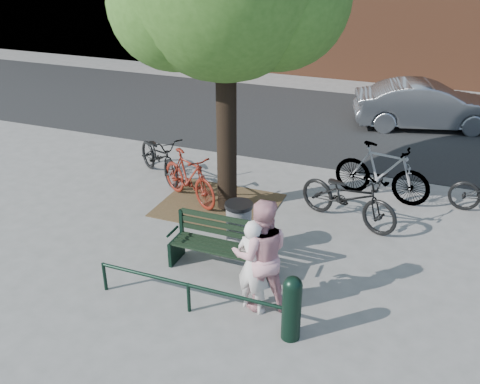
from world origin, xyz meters
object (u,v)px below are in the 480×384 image
at_px(litter_bin, 239,229).
at_px(person_left, 254,266).
at_px(bicycle_c, 348,197).
at_px(parked_car, 427,105).
at_px(person_right, 261,255).
at_px(park_bench, 222,244).
at_px(bollard, 292,306).

bearing_deg(litter_bin, person_left, -60.42).
bearing_deg(bicycle_c, litter_bin, 161.03).
bearing_deg(parked_car, person_right, 154.99).
relative_size(park_bench, litter_bin, 1.72).
relative_size(litter_bin, bicycle_c, 0.47).
xyz_separation_m(park_bench, person_right, (0.95, -0.73, 0.43)).
distance_m(litter_bin, parked_car, 8.87).
height_order(person_left, parked_car, person_left).
height_order(person_right, litter_bin, person_right).
relative_size(park_bench, bollard, 1.70).
xyz_separation_m(person_left, litter_bin, (-0.78, 1.38, -0.26)).
xyz_separation_m(person_right, bollard, (0.65, -0.54, -0.36)).
height_order(park_bench, parked_car, parked_car).
height_order(park_bench, bicycle_c, bicycle_c).
bearing_deg(person_left, person_right, -102.20).
bearing_deg(bicycle_c, person_right, -172.02).
bearing_deg(parked_car, person_left, 154.73).
bearing_deg(person_left, bollard, 165.53).
relative_size(person_right, parked_car, 0.44).
distance_m(person_right, parked_car, 9.89).
relative_size(person_left, litter_bin, 1.53).
distance_m(park_bench, litter_bin, 0.53).
bearing_deg(litter_bin, bollard, -50.01).
height_order(person_right, bollard, person_right).
bearing_deg(bollard, parked_car, 84.22).
xyz_separation_m(bollard, litter_bin, (-1.50, 1.79, -0.04)).
xyz_separation_m(park_bench, bollard, (1.60, -1.27, 0.07)).
height_order(park_bench, person_right, person_right).
distance_m(person_left, bicycle_c, 3.36).
bearing_deg(person_right, bollard, 116.64).
bearing_deg(person_right, litter_bin, -79.23).
relative_size(person_right, litter_bin, 1.79).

